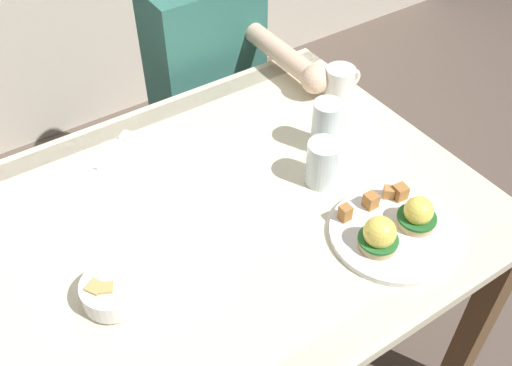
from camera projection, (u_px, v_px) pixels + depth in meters
The scene contains 8 objects.
dining_table at pixel (215, 247), 1.35m from camera, with size 1.20×0.90×0.74m.
eggs_benedict_plate at pixel (394, 229), 1.22m from camera, with size 0.27×0.27×0.09m.
fruit_bowl at pixel (112, 291), 1.10m from camera, with size 0.12×0.12×0.06m.
coffee_mug at pixel (340, 83), 1.56m from camera, with size 0.11×0.08×0.09m.
fork at pixel (115, 147), 1.44m from camera, with size 0.14×0.10×0.00m.
water_glass_near at pixel (326, 129), 1.40m from camera, with size 0.07×0.07×0.14m.
water_glass_far at pixel (323, 166), 1.32m from camera, with size 0.08×0.08×0.11m.
diner_person at pixel (211, 75), 1.83m from camera, with size 0.34×0.54×1.14m.
Camera 1 is at (-0.40, -0.77, 1.68)m, focal length 40.55 mm.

